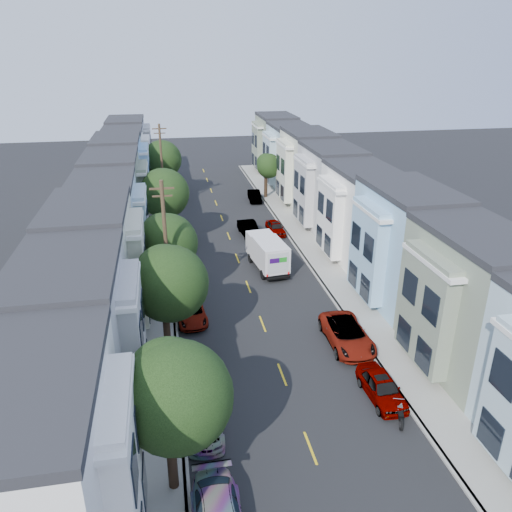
{
  "coord_description": "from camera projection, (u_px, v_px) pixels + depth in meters",
  "views": [
    {
      "loc": [
        -6.03,
        -29.96,
        18.04
      ],
      "look_at": [
        0.85,
        7.13,
        2.2
      ],
      "focal_mm": 35.0,
      "sensor_mm": 36.0,
      "label": 1
    }
  ],
  "objects": [
    {
      "name": "sidewalk_left",
      "position": [
        156.0,
        251.0,
        47.49
      ],
      "size": [
        2.6,
        70.0,
        0.15
      ],
      "primitive_type": "cube",
      "color": "gray",
      "rests_on": "ground"
    },
    {
      "name": "parked_left_d",
      "position": [
        184.0,
        258.0,
        44.33
      ],
      "size": [
        2.09,
        4.68,
        1.38
      ],
      "primitive_type": "imported",
      "rotation": [
        0.0,
        0.0,
        -0.03
      ],
      "color": "black",
      "rests_on": "ground"
    },
    {
      "name": "parked_right_c",
      "position": [
        275.0,
        228.0,
        51.92
      ],
      "size": [
        1.71,
        4.03,
        1.28
      ],
      "primitive_type": "imported",
      "rotation": [
        0.0,
        0.0,
        0.05
      ],
      "color": "black",
      "rests_on": "ground"
    },
    {
      "name": "sidewalk_right",
      "position": [
        305.0,
        241.0,
        49.96
      ],
      "size": [
        2.6,
        70.0,
        0.15
      ],
      "primitive_type": "cube",
      "color": "gray",
      "rests_on": "ground"
    },
    {
      "name": "parked_right_d",
      "position": [
        255.0,
        196.0,
        62.91
      ],
      "size": [
        1.63,
        4.06,
        1.33
      ],
      "primitive_type": "imported",
      "rotation": [
        0.0,
        0.0,
        -0.06
      ],
      "color": "black",
      "rests_on": "ground"
    },
    {
      "name": "parked_left_c",
      "position": [
        191.0,
        312.0,
        35.45
      ],
      "size": [
        2.28,
        4.51,
        1.22
      ],
      "primitive_type": "imported",
      "rotation": [
        0.0,
        0.0,
        0.06
      ],
      "color": "gray",
      "rests_on": "ground"
    },
    {
      "name": "motorcycle",
      "position": [
        399.0,
        413.0,
        25.98
      ],
      "size": [
        0.28,
        2.02,
        0.8
      ],
      "rotation": [
        0.0,
        0.0,
        -0.31
      ],
      "color": "black",
      "rests_on": "ground"
    },
    {
      "name": "townhouse_row_right",
      "position": [
        341.0,
        239.0,
        50.63
      ],
      "size": [
        5.0,
        70.0,
        8.5
      ],
      "primitive_type": "cube",
      "color": "white",
      "rests_on": "ground"
    },
    {
      "name": "road_slab",
      "position": [
        233.0,
        247.0,
        48.75
      ],
      "size": [
        12.0,
        70.0,
        0.02
      ],
      "primitive_type": "cube",
      "color": "black",
      "rests_on": "ground"
    },
    {
      "name": "parked_right_b",
      "position": [
        347.0,
        335.0,
        32.44
      ],
      "size": [
        2.59,
        5.51,
        1.52
      ],
      "primitive_type": "imported",
      "rotation": [
        0.0,
        0.0,
        -0.01
      ],
      "color": "silver",
      "rests_on": "ground"
    },
    {
      "name": "tree_d",
      "position": [
        163.0,
        194.0,
        47.09
      ],
      "size": [
        4.7,
        4.7,
        7.63
      ],
      "color": "black",
      "rests_on": "ground"
    },
    {
      "name": "fedex_truck",
      "position": [
        267.0,
        252.0,
        43.32
      ],
      "size": [
        2.26,
        5.87,
        2.81
      ],
      "rotation": [
        0.0,
        0.0,
        0.11
      ],
      "color": "silver",
      "rests_on": "ground"
    },
    {
      "name": "ground",
      "position": [
        263.0,
        324.0,
        35.16
      ],
      "size": [
        160.0,
        160.0,
        0.0
      ],
      "primitive_type": "plane",
      "color": "black",
      "rests_on": "ground"
    },
    {
      "name": "lead_sedan",
      "position": [
        249.0,
        229.0,
        51.38
      ],
      "size": [
        1.94,
        4.47,
        1.45
      ],
      "primitive_type": "imported",
      "rotation": [
        0.0,
        0.0,
        0.1
      ],
      "color": "black",
      "rests_on": "ground"
    },
    {
      "name": "curb_left",
      "position": [
        170.0,
        250.0,
        47.71
      ],
      "size": [
        0.3,
        70.0,
        0.15
      ],
      "primitive_type": "cube",
      "color": "gray",
      "rests_on": "ground"
    },
    {
      "name": "tree_e",
      "position": [
        162.0,
        160.0,
        61.79
      ],
      "size": [
        4.7,
        4.7,
        7.52
      ],
      "color": "black",
      "rests_on": "ground"
    },
    {
      "name": "tree_a",
      "position": [
        174.0,
        397.0,
        20.26
      ],
      "size": [
        4.7,
        4.7,
        7.27
      ],
      "color": "black",
      "rests_on": "ground"
    },
    {
      "name": "townhouse_row_left",
      "position": [
        115.0,
        255.0,
        46.88
      ],
      "size": [
        5.0,
        70.0,
        8.5
      ],
      "primitive_type": "cube",
      "color": "white",
      "rests_on": "ground"
    },
    {
      "name": "curb_right",
      "position": [
        293.0,
        242.0,
        49.75
      ],
      "size": [
        0.3,
        70.0,
        0.15
      ],
      "primitive_type": "cube",
      "color": "gray",
      "rests_on": "ground"
    },
    {
      "name": "utility_pole_far",
      "position": [
        162.0,
        168.0,
        57.49
      ],
      "size": [
        1.6,
        0.26,
        10.0
      ],
      "color": "#42301E",
      "rests_on": "ground"
    },
    {
      "name": "utility_pole_near",
      "position": [
        167.0,
        252.0,
        33.92
      ],
      "size": [
        1.6,
        0.26,
        10.0
      ],
      "color": "#42301E",
      "rests_on": "ground"
    },
    {
      "name": "parked_right_a",
      "position": [
        382.0,
        388.0,
        27.49
      ],
      "size": [
        1.8,
        4.38,
        1.41
      ],
      "primitive_type": "imported",
      "rotation": [
        0.0,
        0.0,
        0.03
      ],
      "color": "#363C3D",
      "rests_on": "ground"
    },
    {
      "name": "tree_c",
      "position": [
        166.0,
        244.0,
        36.74
      ],
      "size": [
        4.49,
        4.49,
        6.92
      ],
      "color": "black",
      "rests_on": "ground"
    },
    {
      "name": "parked_left_b",
      "position": [
        205.0,
        419.0,
        25.22
      ],
      "size": [
        2.08,
        4.44,
        1.3
      ],
      "primitive_type": "imported",
      "rotation": [
        0.0,
        0.0,
        -0.06
      ],
      "color": "black",
      "rests_on": "ground"
    },
    {
      "name": "centerline",
      "position": [
        233.0,
        247.0,
        48.76
      ],
      "size": [
        0.12,
        70.0,
        0.01
      ],
      "primitive_type": "cube",
      "color": "gold",
      "rests_on": "ground"
    },
    {
      "name": "tree_far_r",
      "position": [
        268.0,
        166.0,
        63.07
      ],
      "size": [
        3.1,
        3.1,
        5.7
      ],
      "color": "black",
      "rests_on": "ground"
    },
    {
      "name": "tree_b",
      "position": [
        168.0,
        284.0,
        29.91
      ],
      "size": [
        4.7,
        4.7,
        7.28
      ],
      "color": "black",
      "rests_on": "ground"
    }
  ]
}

